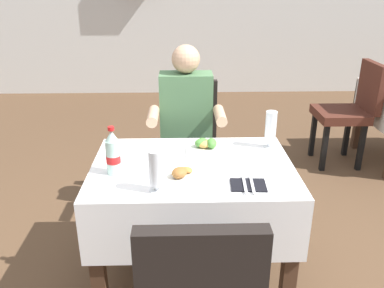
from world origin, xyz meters
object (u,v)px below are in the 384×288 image
Objects in this scene: napkin_cutlery_set at (248,185)px; beer_glass_middle at (271,129)px; beer_glass_left at (156,171)px; background_chair_left at (351,108)px; plate_far_diner at (206,146)px; seated_diner_far at (186,126)px; main_dining_table at (193,194)px; plate_near_camera at (180,176)px; cola_bottle_primary at (113,154)px; chair_far_diner_seat at (189,141)px.

beer_glass_middle is at bearing 67.10° from napkin_cutlery_set.
beer_glass_left is 0.21× the size of background_chair_left.
plate_far_diner is 1.98m from background_chair_left.
background_chair_left is at bearing 30.16° from seated_diner_far.
napkin_cutlery_set is (-0.20, -0.47, -0.11)m from beer_glass_middle.
napkin_cutlery_set is at bearing -124.67° from background_chair_left.
beer_glass_left reaches higher than main_dining_table.
background_chair_left is at bearing 51.80° from beer_glass_middle.
plate_near_camera is at bearing 48.24° from beer_glass_left.
main_dining_table is 0.69m from seated_diner_far.
background_chair_left is at bearing 55.33° from napkin_cutlery_set.
cola_bottle_primary reaches higher than plate_near_camera.
beer_glass_middle is 1.72m from background_chair_left.
plate_far_diner is at bearing -77.16° from seated_diner_far.
napkin_cutlery_set is (0.26, -1.02, 0.18)m from chair_far_diner_seat.
seated_diner_far is 4.96× the size of cola_bottle_primary.
plate_near_camera is 0.34m from napkin_cutlery_set.
cola_bottle_primary is at bearing -148.71° from plate_far_diner.
seated_diner_far reaches higher than napkin_cutlery_set.
plate_far_diner is 0.56m from beer_glass_left.
main_dining_table is at bearing -87.98° from seated_diner_far.
plate_far_diner is at bearing -136.48° from background_chair_left.
beer_glass_left is at bearing -141.29° from beer_glass_middle.
seated_diner_far is 0.97m from beer_glass_left.
chair_far_diner_seat is 1.07m from napkin_cutlery_set.
beer_glass_middle is at bearing 3.51° from plate_far_diner.
main_dining_table is 5.61× the size of napkin_cutlery_set.
main_dining_table is at bearing -111.59° from plate_far_diner.
seated_diner_far is at bearing 107.36° from napkin_cutlery_set.
background_chair_left is (1.25, 1.81, -0.18)m from napkin_cutlery_set.
plate_far_diner reaches higher than main_dining_table.
plate_far_diner is at bearing 67.73° from plate_near_camera.
chair_far_diner_seat is 1.70m from background_chair_left.
cola_bottle_primary is at bearing 139.62° from beer_glass_left.
background_chair_left reaches higher than beer_glass_middle.
seated_diner_far is 1.30× the size of background_chair_left.
plate_near_camera is 1.25× the size of napkin_cutlery_set.
seated_diner_far is at bearing 137.68° from beer_glass_middle.
plate_near_camera is 0.95× the size of cola_bottle_primary.
plate_far_diner is at bearing 111.81° from napkin_cutlery_set.
seated_diner_far is at bearing 80.89° from beer_glass_left.
seated_diner_far reaches higher than plate_near_camera.
beer_glass_middle is 0.23× the size of background_chair_left.
background_chair_left is (1.69, 1.85, -0.29)m from beer_glass_left.
seated_diner_far is at bearing 92.02° from main_dining_table.
main_dining_table is 0.50m from cola_bottle_primary.
background_chair_left is (1.58, 1.72, -0.20)m from plate_near_camera.
seated_diner_far is at bearing 102.84° from plate_far_diner.
main_dining_table is at bearing -153.41° from beer_glass_middle.
chair_far_diner_seat reaches higher than plate_near_camera.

